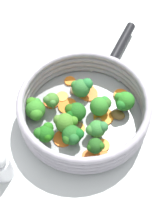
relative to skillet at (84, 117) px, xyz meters
The scene contains 35 objects.
ground_plane 0.01m from the skillet, ahead, with size 4.00×4.00×0.00m, color #B4BAB8.
skillet is the anchor object (origin of this frame).
skillet_rim_wall 0.04m from the skillet, ahead, with size 0.30×0.30×0.06m.
skillet_handle 0.24m from the skillet, behind, with size 0.02×0.02×0.18m, color black.
skillet_rivet_left 0.14m from the skillet, behind, with size 0.01×0.01×0.01m, color #939899.
skillet_rivet_right 0.14m from the skillet, 155.27° to the right, with size 0.01×0.01×0.01m, color #989198.
carrot_slice_0 0.09m from the skillet, 83.12° to the right, with size 0.04×0.04×0.00m, color #D85E21.
carrot_slice_1 0.05m from the skillet, 85.38° to the right, with size 0.05×0.05×0.00m, color orange.
carrot_slice_2 0.05m from the skillet, 116.91° to the left, with size 0.05×0.05×0.00m, color orange.
carrot_slice_3 0.09m from the skillet, 60.13° to the left, with size 0.03×0.03×0.00m, color orange.
carrot_slice_4 0.06m from the skillet, 158.20° to the right, with size 0.04×0.04×0.00m, color orange.
carrot_slice_5 0.11m from the skillet, 51.60° to the left, with size 0.04×0.04×0.00m, color #DE5D19.
carrot_slice_6 0.11m from the skillet, 38.80° to the left, with size 0.03×0.03×0.00m, color #DD5C21.
carrot_slice_7 0.04m from the skillet, 11.76° to the left, with size 0.03×0.03×0.00m, color gold.
carrot_slice_8 0.08m from the skillet, ahead, with size 0.04×0.04×0.00m, color orange.
carrot_slice_9 0.07m from the skillet, 150.27° to the right, with size 0.05×0.05×0.00m, color orange.
carrot_slice_10 0.11m from the skillet, 127.65° to the right, with size 0.03×0.03×0.01m, color orange.
carrot_slice_11 0.08m from the skillet, 101.46° to the right, with size 0.03×0.03×0.01m, color orange.
carrot_slice_12 0.11m from the skillet, 155.32° to the left, with size 0.04×0.04×0.01m, color orange.
broccoli_floret_0 0.08m from the skillet, 12.95° to the left, with size 0.05×0.05×0.05m.
broccoli_floret_1 0.05m from the skillet, 135.02° to the left, with size 0.05×0.04×0.05m.
broccoli_floret_2 0.07m from the skillet, 15.82° to the right, with size 0.04×0.05×0.05m.
broccoli_floret_3 0.11m from the skillet, 18.92° to the right, with size 0.05×0.04×0.05m.
broccoli_floret_4 0.07m from the skillet, 141.76° to the right, with size 0.05×0.05×0.05m.
broccoli_floret_5 0.07m from the skillet, 62.84° to the left, with size 0.04×0.04×0.04m.
broccoli_floret_6 0.04m from the skillet, 31.90° to the right, with size 0.05×0.05×0.05m.
broccoli_floret_7 0.09m from the skillet, 73.39° to the right, with size 0.04×0.03×0.05m.
broccoli_floret_8 0.10m from the skillet, 132.97° to the left, with size 0.05×0.05×0.06m.
broccoli_floret_9 0.10m from the skillet, 47.31° to the left, with size 0.04×0.04×0.05m.
broccoli_floret_10 0.12m from the skillet, 56.89° to the right, with size 0.05×0.05×0.05m.
mushroom_piece_0 0.08m from the skillet, 129.52° to the right, with size 0.03×0.02×0.01m, color #83674A.
mushroom_piece_1 0.04m from the skillet, ahead, with size 0.03×0.02×0.01m, color olive.
mushroom_piece_2 0.04m from the skillet, 96.44° to the left, with size 0.02×0.02×0.01m, color olive.
mushroom_piece_3 0.08m from the skillet, 121.12° to the left, with size 0.03×0.03×0.01m, color brown.
salt_shaker 0.23m from the skillet, 17.47° to the right, with size 0.04×0.04×0.09m.
Camera 1 is at (0.33, 0.22, 0.63)m, focal length 50.00 mm.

